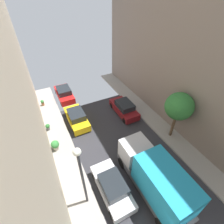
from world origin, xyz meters
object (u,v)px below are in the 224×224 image
object	(u,v)px
delivery_truck	(155,178)
potted_plant_4	(42,103)
parked_car_right_2	(124,108)
parked_car_left_3	(77,118)
potted_plant_2	(55,145)
street_tree_1	(179,107)
potted_plant_3	(48,127)
parked_car_left_4	(64,94)
lamp_post	(81,171)
parked_car_left_2	(112,187)

from	to	relation	value
delivery_truck	potted_plant_4	bearing A→B (deg)	110.94
parked_car_right_2	parked_car_left_3	bearing A→B (deg)	170.91
parked_car_right_2	delivery_truck	xyz separation A→B (m)	(-2.70, -8.87, 1.07)
parked_car_right_2	potted_plant_2	bearing A→B (deg)	-167.34
parked_car_right_2	street_tree_1	size ratio (longest dim) A/B	0.87
delivery_truck	potted_plant_3	bearing A→B (deg)	120.15
parked_car_left_3	street_tree_1	world-z (taller)	street_tree_1
parked_car_left_4	potted_plant_4	distance (m)	2.91
potted_plant_4	lamp_post	size ratio (longest dim) A/B	0.13
potted_plant_2	parked_car_right_2	bearing A→B (deg)	12.66
parked_car_right_2	potted_plant_2	size ratio (longest dim) A/B	4.14
parked_car_left_2	lamp_post	world-z (taller)	lamp_post
parked_car_left_3	potted_plant_4	distance (m)	5.57
parked_car_left_2	parked_car_left_4	distance (m)	13.83
potted_plant_2	potted_plant_4	world-z (taller)	potted_plant_2
delivery_truck	potted_plant_4	size ratio (longest dim) A/B	8.56
lamp_post	potted_plant_4	bearing A→B (deg)	94.16
parked_car_left_4	lamp_post	xyz separation A→B (m)	(-1.90, -13.66, 3.22)
parked_car_left_2	parked_car_left_4	world-z (taller)	same
parked_car_left_3	parked_car_left_4	size ratio (longest dim) A/B	1.00
parked_car_left_4	lamp_post	world-z (taller)	lamp_post
parked_car_left_2	potted_plant_3	world-z (taller)	parked_car_left_2
parked_car_left_2	delivery_truck	size ratio (longest dim) A/B	0.64
parked_car_left_2	parked_car_left_3	world-z (taller)	same
lamp_post	potted_plant_3	bearing A→B (deg)	97.69
potted_plant_3	lamp_post	xyz separation A→B (m)	(1.15, -8.49, 3.38)
potted_plant_3	street_tree_1	bearing A→B (deg)	-30.16
street_tree_1	potted_plant_2	size ratio (longest dim) A/B	4.79
parked_car_left_3	parked_car_right_2	world-z (taller)	same
potted_plant_2	parked_car_left_2	bearing A→B (deg)	-63.60
delivery_truck	potted_plant_2	distance (m)	9.02
street_tree_1	potted_plant_3	xyz separation A→B (m)	(-10.79, 6.27, -3.17)
parked_car_left_3	parked_car_left_4	bearing A→B (deg)	90.00
parked_car_left_2	parked_car_left_3	size ratio (longest dim) A/B	1.00
parked_car_left_4	street_tree_1	size ratio (longest dim) A/B	0.87
parked_car_left_4	street_tree_1	xyz separation A→B (m)	(7.74, -11.43, 3.01)
lamp_post	parked_car_right_2	bearing A→B (deg)	45.64
potted_plant_3	potted_plant_4	world-z (taller)	potted_plant_4
parked_car_right_2	lamp_post	xyz separation A→B (m)	(-7.30, -7.47, 3.22)
parked_car_left_2	potted_plant_3	distance (m)	9.19
parked_car_left_2	potted_plant_4	xyz separation A→B (m)	(-2.85, 13.28, -0.15)
parked_car_left_2	lamp_post	size ratio (longest dim) A/B	0.72
parked_car_left_2	potted_plant_2	xyz separation A→B (m)	(-2.87, 5.78, -0.01)
parked_car_left_2	delivery_truck	bearing A→B (deg)	-24.43
parked_car_left_3	potted_plant_4	world-z (taller)	parked_car_left_3
parked_car_right_2	potted_plant_2	distance (m)	8.48
street_tree_1	delivery_truck	bearing A→B (deg)	-144.23
parked_car_left_3	potted_plant_4	size ratio (longest dim) A/B	5.44
parked_car_left_2	parked_car_right_2	bearing A→B (deg)	54.75
parked_car_left_2	parked_car_right_2	distance (m)	9.36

